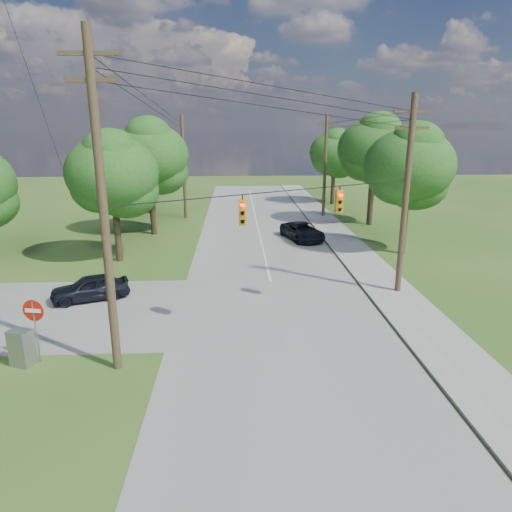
{
  "coord_description": "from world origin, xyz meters",
  "views": [
    {
      "loc": [
        -0.04,
        -15.41,
        8.88
      ],
      "look_at": [
        0.9,
        5.0,
        3.06
      ],
      "focal_mm": 32.0,
      "sensor_mm": 36.0,
      "label": 1
    }
  ],
  "objects_px": {
    "pole_north_w": "(184,166)",
    "do_not_enter_sign": "(34,318)",
    "car_main_north": "(302,231)",
    "pole_sw": "(103,206)",
    "control_cabinet": "(22,348)",
    "car_cross_dark": "(90,288)",
    "pole_ne": "(406,194)",
    "pole_north_e": "(325,166)"
  },
  "relations": [
    {
      "from": "car_main_north",
      "to": "control_cabinet",
      "type": "relative_size",
      "value": 3.36
    },
    {
      "from": "car_main_north",
      "to": "pole_north_w",
      "type": "bearing_deg",
      "value": 120.78
    },
    {
      "from": "do_not_enter_sign",
      "to": "pole_north_e",
      "type": "bearing_deg",
      "value": 70.93
    },
    {
      "from": "pole_ne",
      "to": "car_main_north",
      "type": "height_order",
      "value": "pole_ne"
    },
    {
      "from": "control_cabinet",
      "to": "pole_sw",
      "type": "bearing_deg",
      "value": 15.39
    },
    {
      "from": "car_cross_dark",
      "to": "do_not_enter_sign",
      "type": "bearing_deg",
      "value": -20.91
    },
    {
      "from": "control_cabinet",
      "to": "car_main_north",
      "type": "bearing_deg",
      "value": 76.09
    },
    {
      "from": "pole_sw",
      "to": "car_main_north",
      "type": "height_order",
      "value": "pole_sw"
    },
    {
      "from": "car_main_north",
      "to": "pole_ne",
      "type": "bearing_deg",
      "value": -90.15
    },
    {
      "from": "pole_ne",
      "to": "pole_north_e",
      "type": "height_order",
      "value": "pole_ne"
    },
    {
      "from": "pole_ne",
      "to": "control_cabinet",
      "type": "xyz_separation_m",
      "value": [
        -17.16,
        -7.24,
        -4.74
      ]
    },
    {
      "from": "pole_ne",
      "to": "pole_north_w",
      "type": "xyz_separation_m",
      "value": [
        -13.9,
        22.0,
        -0.34
      ]
    },
    {
      "from": "pole_north_e",
      "to": "do_not_enter_sign",
      "type": "relative_size",
      "value": 3.86
    },
    {
      "from": "car_main_north",
      "to": "do_not_enter_sign",
      "type": "distance_m",
      "value": 23.38
    },
    {
      "from": "pole_north_e",
      "to": "do_not_enter_sign",
      "type": "bearing_deg",
      "value": -119.85
    },
    {
      "from": "pole_north_w",
      "to": "do_not_enter_sign",
      "type": "distance_m",
      "value": 29.31
    },
    {
      "from": "pole_sw",
      "to": "do_not_enter_sign",
      "type": "xyz_separation_m",
      "value": [
        -3.15,
        0.6,
        -4.35
      ]
    },
    {
      "from": "car_cross_dark",
      "to": "do_not_enter_sign",
      "type": "distance_m",
      "value": 6.68
    },
    {
      "from": "pole_north_w",
      "to": "car_main_north",
      "type": "height_order",
      "value": "pole_north_w"
    },
    {
      "from": "pole_north_w",
      "to": "car_cross_dark",
      "type": "bearing_deg",
      "value": -96.93
    },
    {
      "from": "car_cross_dark",
      "to": "control_cabinet",
      "type": "xyz_separation_m",
      "value": [
        -0.54,
        -6.82,
        0.02
      ]
    },
    {
      "from": "pole_ne",
      "to": "car_cross_dark",
      "type": "bearing_deg",
      "value": -178.54
    },
    {
      "from": "pole_north_w",
      "to": "control_cabinet",
      "type": "distance_m",
      "value": 29.75
    },
    {
      "from": "pole_sw",
      "to": "pole_ne",
      "type": "height_order",
      "value": "pole_sw"
    },
    {
      "from": "car_cross_dark",
      "to": "control_cabinet",
      "type": "distance_m",
      "value": 6.84
    },
    {
      "from": "pole_sw",
      "to": "car_main_north",
      "type": "bearing_deg",
      "value": 63.44
    },
    {
      "from": "car_cross_dark",
      "to": "car_main_north",
      "type": "relative_size",
      "value": 0.8
    },
    {
      "from": "car_cross_dark",
      "to": "pole_ne",
      "type": "bearing_deg",
      "value": 70.71
    },
    {
      "from": "pole_north_e",
      "to": "pole_north_w",
      "type": "relative_size",
      "value": 1.0
    },
    {
      "from": "do_not_enter_sign",
      "to": "control_cabinet",
      "type": "bearing_deg",
      "value": -144.19
    },
    {
      "from": "control_cabinet",
      "to": "pole_ne",
      "type": "bearing_deg",
      "value": 43.81
    },
    {
      "from": "do_not_enter_sign",
      "to": "pole_north_w",
      "type": "bearing_deg",
      "value": 95.37
    },
    {
      "from": "pole_north_e",
      "to": "control_cabinet",
      "type": "height_order",
      "value": "pole_north_e"
    },
    {
      "from": "car_cross_dark",
      "to": "car_main_north",
      "type": "xyz_separation_m",
      "value": [
        13.09,
        12.75,
        0.01
      ]
    },
    {
      "from": "pole_ne",
      "to": "do_not_enter_sign",
      "type": "height_order",
      "value": "pole_ne"
    },
    {
      "from": "pole_north_e",
      "to": "car_main_north",
      "type": "bearing_deg",
      "value": -110.1
    },
    {
      "from": "pole_sw",
      "to": "pole_north_w",
      "type": "distance_m",
      "value": 29.62
    },
    {
      "from": "pole_sw",
      "to": "control_cabinet",
      "type": "relative_size",
      "value": 8.22
    },
    {
      "from": "pole_sw",
      "to": "control_cabinet",
      "type": "xyz_separation_m",
      "value": [
        -3.66,
        0.36,
        -5.5
      ]
    },
    {
      "from": "pole_ne",
      "to": "pole_sw",
      "type": "bearing_deg",
      "value": -150.62
    },
    {
      "from": "pole_sw",
      "to": "car_cross_dark",
      "type": "relative_size",
      "value": 3.04
    },
    {
      "from": "pole_north_w",
      "to": "car_main_north",
      "type": "bearing_deg",
      "value": -43.04
    }
  ]
}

